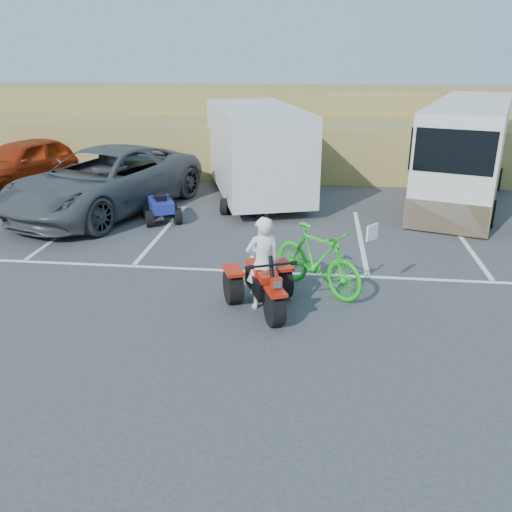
# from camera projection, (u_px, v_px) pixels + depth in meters

# --- Properties ---
(ground) EXTENTS (100.00, 100.00, 0.00)m
(ground) POSITION_uv_depth(u_px,v_px,m) (231.00, 321.00, 10.10)
(ground) COLOR #363639
(ground) RESTS_ON ground
(parking_stripes) EXTENTS (28.00, 5.16, 0.01)m
(parking_stripes) POSITION_uv_depth(u_px,v_px,m) (290.00, 248.00, 13.78)
(parking_stripes) COLOR white
(parking_stripes) RESTS_ON ground
(grass_embankment) EXTENTS (40.00, 8.50, 3.10)m
(grass_embankment) POSITION_uv_depth(u_px,v_px,m) (286.00, 129.00, 23.95)
(grass_embankment) COLOR olive
(grass_embankment) RESTS_ON ground
(red_trike_atv) EXTENTS (1.92, 2.16, 1.16)m
(red_trike_atv) POSITION_uv_depth(u_px,v_px,m) (265.00, 310.00, 10.51)
(red_trike_atv) COLOR #B11B0A
(red_trike_atv) RESTS_ON ground
(rider) EXTENTS (0.79, 0.66, 1.85)m
(rider) POSITION_uv_depth(u_px,v_px,m) (263.00, 263.00, 10.31)
(rider) COLOR white
(rider) RESTS_ON ground
(green_dirt_bike) EXTENTS (2.17, 2.04, 1.40)m
(green_dirt_bike) POSITION_uv_depth(u_px,v_px,m) (317.00, 259.00, 11.12)
(green_dirt_bike) COLOR #14BF19
(green_dirt_bike) RESTS_ON ground
(grey_pickup) EXTENTS (5.31, 7.60, 1.93)m
(grey_pickup) POSITION_uv_depth(u_px,v_px,m) (104.00, 181.00, 16.57)
(grey_pickup) COLOR #44474B
(grey_pickup) RESTS_ON ground
(red_car) EXTENTS (3.76, 5.36, 1.69)m
(red_car) POSITION_uv_depth(u_px,v_px,m) (24.00, 162.00, 19.88)
(red_car) COLOR #912207
(red_car) RESTS_ON ground
(cargo_trailer) EXTENTS (4.33, 6.85, 2.98)m
(cargo_trailer) POSITION_uv_depth(u_px,v_px,m) (256.00, 149.00, 18.05)
(cargo_trailer) COLOR silver
(cargo_trailer) RESTS_ON ground
(rv_motorhome) EXTENTS (4.86, 8.98, 3.14)m
(rv_motorhome) POSITION_uv_depth(u_px,v_px,m) (465.00, 158.00, 17.94)
(rv_motorhome) COLOR silver
(rv_motorhome) RESTS_ON ground
(quad_atv_blue) EXTENTS (1.48, 1.64, 0.88)m
(quad_atv_blue) POSITION_uv_depth(u_px,v_px,m) (162.00, 221.00, 15.95)
(quad_atv_blue) COLOR navy
(quad_atv_blue) RESTS_ON ground
(quad_atv_green) EXTENTS (1.21, 1.55, 0.96)m
(quad_atv_green) POSITION_uv_depth(u_px,v_px,m) (243.00, 211.00, 16.94)
(quad_atv_green) COLOR #155C1C
(quad_atv_green) RESTS_ON ground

